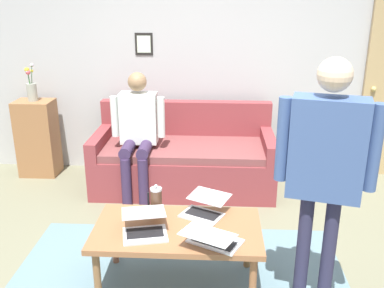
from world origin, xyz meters
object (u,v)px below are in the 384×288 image
Objects in this scene: couch at (184,160)px; coffee_table at (177,234)px; laptop_right at (213,239)px; side_shelf at (38,138)px; person_standing at (326,161)px; person_seated at (138,128)px; laptop_left at (145,227)px; flower_vase at (31,88)px; laptop_center at (204,209)px; french_press at (156,201)px.

couch reaches higher than coffee_table.
side_shelf is at bearing -46.99° from laptop_right.
person_standing is (-0.90, 0.23, 0.66)m from coffee_table.
couch is at bearing -153.45° from person_seated.
laptop_left is at bearing -7.55° from person_standing.
laptop_right is (-0.25, 0.20, 0.09)m from coffee_table.
side_shelf is (1.79, -1.98, 0.01)m from coffee_table.
flower_vase is 1.38m from person_seated.
laptop_left is 0.23× the size of person_standing.
laptop_center is at bearing 118.86° from person_seated.
flower_vase is (1.97, -1.77, 0.50)m from laptop_center.
laptop_right is 0.26× the size of person_standing.
laptop_right is at bearing 114.52° from person_seated.
side_shelf is (1.97, -1.77, -0.08)m from laptop_center.
person_seated is (0.72, -1.30, 0.21)m from laptop_center.
person_seated is (0.32, -1.59, 0.20)m from laptop_left.
person_standing is (-2.69, 2.21, 0.65)m from side_shelf.
side_shelf is 3.55m from person_standing.
coffee_table is at bearing 134.61° from french_press.
laptop_left is 0.93× the size of flower_vase.
side_shelf is at bearing -47.90° from coffee_table.
person_seated is at bearing 26.55° from couch.
side_shelf is at bearing -48.15° from french_press.
flower_vase reaches higher than coffee_table.
person_seated is at bearing -65.48° from laptop_right.
french_press is 0.28× the size of side_shelf.
person_seated is at bearing -61.14° from laptop_center.
person_seated is (0.45, 0.23, 0.42)m from couch.
laptop_left reaches higher than laptop_right.
couch is 1.98m from laptop_right.
flower_vase is at bearing -41.90° from laptop_center.
french_press is (0.09, 1.56, 0.28)m from couch.
flower_vase reaches higher than laptop_left.
person_seated reaches higher than coffee_table.
laptop_left is (0.22, 0.08, 0.10)m from coffee_table.
couch is at bearing -80.39° from laptop_right.
flower_vase is at bearing -46.96° from laptop_right.
couch reaches higher than french_press.
laptop_center is 0.94× the size of laptop_right.
laptop_center is (-0.40, -0.29, -0.00)m from laptop_left.
side_shelf is (1.71, -0.25, 0.13)m from couch.
side_shelf is (1.58, -2.06, -0.09)m from laptop_left.
person_standing is (-1.12, 0.15, 0.56)m from laptop_left.
person_standing is at bearing 148.62° from laptop_center.
person_seated is (0.36, -1.34, 0.14)m from french_press.
french_press is 1.25m from person_standing.
laptop_left reaches higher than laptop_center.
couch is 1.59m from french_press.
laptop_right is 0.50× the size of side_shelf.
person_standing is (-2.70, 2.21, 0.07)m from flower_vase.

